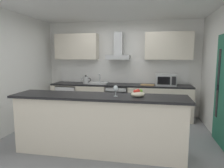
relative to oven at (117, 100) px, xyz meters
The scene contains 18 objects.
ground 1.48m from the oven, 87.56° to the right, with size 5.24×4.49×0.02m, color gray.
ceiling 2.57m from the oven, 87.56° to the right, with size 5.24×4.49×0.02m, color white.
wall_back 0.93m from the oven, 81.67° to the left, with size 5.24×0.12×2.60m, color white.
wall_left 2.68m from the oven, 146.62° to the right, with size 0.12×4.49×2.60m, color white.
backsplash_tile 0.84m from the oven, 79.91° to the left, with size 3.61×0.02×0.66m, color white.
counter_back 0.07m from the oven, 23.86° to the left, with size 3.73×0.60×0.90m.
counter_island 2.14m from the oven, 89.34° to the right, with size 2.91×0.64×1.01m.
upper_cabinets 1.46m from the oven, 71.36° to the left, with size 3.68×0.32×0.70m.
side_door 2.64m from the oven, 33.01° to the right, with size 0.08×0.85×2.05m.
oven is the anchor object (origin of this frame).
refrigerator 1.39m from the oven, behind, with size 0.58×0.60×0.85m.
microwave 1.38m from the oven, ahead, with size 0.50×0.38×0.30m.
sink 0.70m from the oven, behind, with size 0.50×0.40×0.26m.
kettle 1.03m from the oven, behind, with size 0.29×0.15×0.24m.
range_hood 1.33m from the oven, 90.00° to the left, with size 0.62×0.45×0.72m.
wine_glass 2.29m from the oven, 81.66° to the right, with size 0.08×0.08×0.18m.
fruit_bowl 2.29m from the oven, 72.45° to the right, with size 0.22×0.22×0.13m.
chopping_board 0.91m from the oven, ahead, with size 0.34×0.22×0.02m, color tan.
Camera 1 is at (0.80, -3.97, 1.64)m, focal length 32.82 mm.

